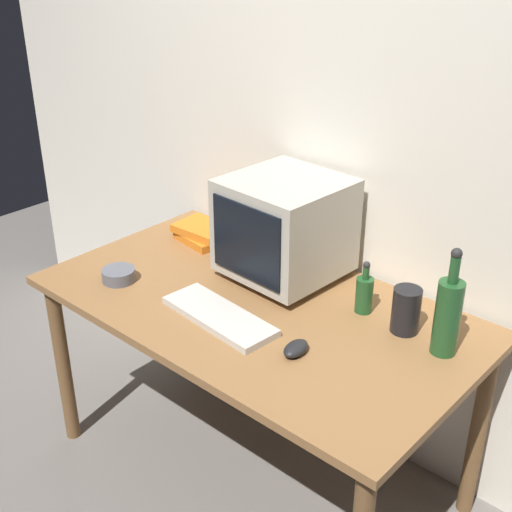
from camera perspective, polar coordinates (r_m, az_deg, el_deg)
ground_plane at (r=2.77m, az=0.00°, el=-17.36°), size 6.00×6.00×0.00m
back_wall at (r=2.47m, az=7.57°, el=10.49°), size 4.00×0.08×2.50m
desk at (r=2.36m, az=0.00°, el=-5.79°), size 1.50×0.84×0.75m
crt_monitor at (r=2.41m, az=2.42°, el=2.39°), size 0.40×0.41×0.37m
keyboard at (r=2.23m, az=-3.09°, el=-5.05°), size 0.43×0.19×0.02m
computer_mouse at (r=2.06m, az=3.35°, el=-7.73°), size 0.07×0.11×0.04m
bottle_tall at (r=2.08m, az=15.75°, el=-4.73°), size 0.08×0.08×0.35m
bottle_short at (r=2.27m, az=9.05°, el=-3.08°), size 0.06×0.06×0.18m
book_stack at (r=2.75m, az=-4.47°, el=1.94°), size 0.23×0.19×0.06m
cd_spindle at (r=2.49m, az=-11.42°, el=-1.57°), size 0.12×0.12×0.04m
metal_canister at (r=2.18m, az=12.44°, el=-4.46°), size 0.09×0.09×0.15m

